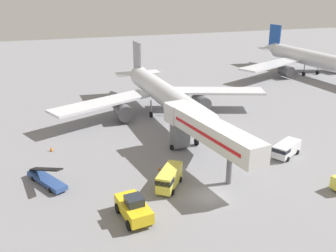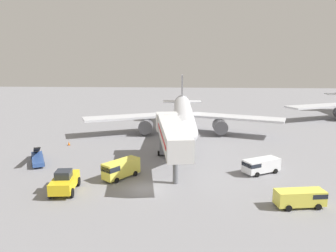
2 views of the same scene
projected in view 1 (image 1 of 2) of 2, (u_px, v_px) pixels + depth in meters
name	position (u px, v px, depth m)	size (l,w,h in m)	color
ground_plane	(209.00, 196.00, 44.29)	(300.00, 300.00, 0.00)	gray
airplane_at_gate	(164.00, 95.00, 69.76)	(42.18, 43.61, 11.79)	silver
jet_bridge	(205.00, 130.00, 50.16)	(6.11, 19.84, 7.00)	silver
pushback_tug	(134.00, 208.00, 39.70)	(3.26, 5.66, 2.73)	yellow
belt_loader_truck	(47.00, 179.00, 46.75)	(4.68, 6.96, 3.30)	#2D4C8E
service_van_near_right	(169.00, 178.00, 45.77)	(4.67, 5.36, 2.38)	#E5DB4C
service_van_rear_left	(286.00, 149.00, 54.43)	(5.60, 4.39, 2.00)	white
safety_cone_alpha	(159.00, 168.00, 50.59)	(0.32, 0.32, 0.49)	black
safety_cone_bravo	(51.00, 149.00, 56.35)	(0.48, 0.48, 0.74)	black
airplane_background	(314.00, 60.00, 102.39)	(47.53, 46.77, 12.05)	silver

